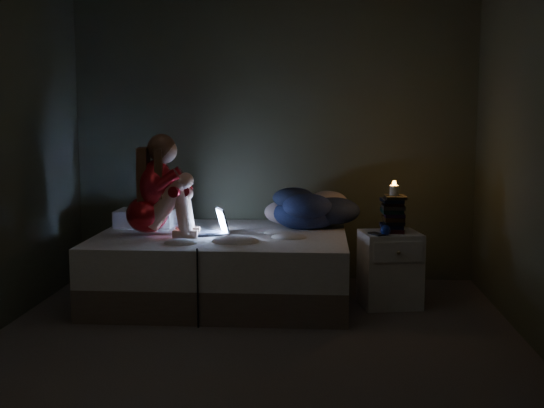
# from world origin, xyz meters

# --- Properties ---
(floor) EXTENTS (3.60, 3.80, 0.02)m
(floor) POSITION_xyz_m (0.00, 0.00, -0.01)
(floor) COLOR #47413F
(floor) RESTS_ON ground
(wall_back) EXTENTS (3.60, 0.02, 2.60)m
(wall_back) POSITION_xyz_m (0.00, 1.91, 1.30)
(wall_back) COLOR #404733
(wall_back) RESTS_ON ground
(wall_front) EXTENTS (3.60, 0.02, 2.60)m
(wall_front) POSITION_xyz_m (0.00, -1.91, 1.30)
(wall_front) COLOR #404733
(wall_front) RESTS_ON ground
(bed) EXTENTS (1.98, 1.49, 0.54)m
(bed) POSITION_xyz_m (-0.36, 1.10, 0.27)
(bed) COLOR #BAB7B2
(bed) RESTS_ON ground
(pillow) EXTENTS (0.48, 0.34, 0.14)m
(pillow) POSITION_xyz_m (-1.06, 1.43, 0.61)
(pillow) COLOR silver
(pillow) RESTS_ON bed
(woman) EXTENTS (0.52, 0.36, 0.81)m
(woman) POSITION_xyz_m (-0.93, 0.95, 0.95)
(woman) COLOR #A90913
(woman) RESTS_ON bed
(laptop) EXTENTS (0.37, 0.32, 0.22)m
(laptop) POSITION_xyz_m (-0.47, 1.03, 0.65)
(laptop) COLOR black
(laptop) RESTS_ON bed
(clothes_pile) EXTENTS (0.69, 0.61, 0.35)m
(clothes_pile) POSITION_xyz_m (0.31, 1.44, 0.72)
(clothes_pile) COLOR #1A1E43
(clothes_pile) RESTS_ON bed
(nightstand) EXTENTS (0.50, 0.47, 0.58)m
(nightstand) POSITION_xyz_m (0.98, 1.01, 0.29)
(nightstand) COLOR silver
(nightstand) RESTS_ON ground
(book_stack) EXTENTS (0.19, 0.25, 0.29)m
(book_stack) POSITION_xyz_m (1.00, 1.05, 0.73)
(book_stack) COLOR black
(book_stack) RESTS_ON nightstand
(candle) EXTENTS (0.07, 0.07, 0.08)m
(candle) POSITION_xyz_m (1.00, 1.05, 0.92)
(candle) COLOR beige
(candle) RESTS_ON book_stack
(phone) EXTENTS (0.11, 0.16, 0.01)m
(phone) POSITION_xyz_m (0.84, 0.92, 0.59)
(phone) COLOR black
(phone) RESTS_ON nightstand
(blue_orb) EXTENTS (0.08, 0.08, 0.08)m
(blue_orb) POSITION_xyz_m (0.90, 0.88, 0.62)
(blue_orb) COLOR navy
(blue_orb) RESTS_ON nightstand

